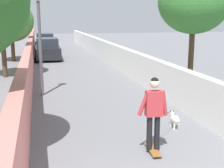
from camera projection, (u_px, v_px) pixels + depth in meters
name	position (u px, v px, depth m)	size (l,w,h in m)	color
ground_plane	(76.00, 71.00, 18.00)	(80.00, 80.00, 0.00)	slate
wall_left	(29.00, 63.00, 15.34)	(48.00, 0.30, 1.64)	#CC726B
fence_right	(129.00, 62.00, 16.54)	(48.00, 0.30, 1.37)	white
tree_left_near	(1.00, 12.00, 15.48)	(2.86, 2.86, 4.69)	#473523
tree_right_mid	(194.00, 2.00, 11.91)	(2.76, 2.76, 4.90)	#473523
tree_left_far	(11.00, 21.00, 21.30)	(3.06, 3.06, 4.19)	#473523
lamp_post	(39.00, 25.00, 11.86)	(0.36, 0.36, 4.01)	#4C4C51
skateboard	(153.00, 149.00, 7.21)	(0.81, 0.26, 0.08)	brown
person_skateboarder	(154.00, 108.00, 7.00)	(0.25, 0.71, 1.69)	black
dog	(174.00, 118.00, 8.75)	(1.70, 1.31, 1.06)	white
car_near	(48.00, 49.00, 22.79)	(4.12, 1.80, 1.54)	black
car_far	(45.00, 42.00, 29.11)	(4.03, 1.80, 1.54)	navy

